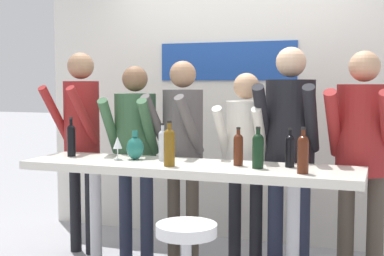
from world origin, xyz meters
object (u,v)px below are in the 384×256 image
at_px(tasting_table, 188,183).
at_px(person_center, 246,148).
at_px(wine_glass_0, 118,143).
at_px(wine_bottle_0, 258,149).
at_px(person_right, 362,142).
at_px(wine_bottle_3, 238,148).
at_px(wine_bottle_4, 169,145).
at_px(decorative_vase, 135,148).
at_px(wine_bottle_6, 290,149).
at_px(wine_bottle_2, 71,139).
at_px(wine_bottle_5, 303,152).
at_px(person_center_left, 182,138).
at_px(person_center_right, 290,135).
at_px(person_left, 135,141).
at_px(wine_bottle_1, 163,144).
at_px(person_far_left, 81,127).

relative_size(tasting_table, person_center, 1.54).
bearing_deg(wine_glass_0, wine_bottle_0, -1.80).
height_order(person_right, wine_bottle_0, person_right).
xyz_separation_m(wine_bottle_3, wine_bottle_4, (-0.44, -0.19, 0.02)).
height_order(person_center, decorative_vase, person_center).
bearing_deg(tasting_table, wine_bottle_4, -119.37).
bearing_deg(wine_bottle_6, wine_bottle_0, -146.62).
height_order(wine_bottle_2, wine_bottle_5, wine_bottle_2).
xyz_separation_m(person_center_left, person_center_right, (0.88, 0.01, 0.05)).
distance_m(wine_glass_0, decorative_vase, 0.14).
relative_size(person_center_left, wine_glass_0, 9.52).
height_order(wine_bottle_6, decorative_vase, wine_bottle_6).
relative_size(person_center, wine_bottle_5, 5.33).
bearing_deg(person_left, person_center, -0.95).
distance_m(tasting_table, wine_bottle_0, 0.59).
distance_m(wine_bottle_4, wine_bottle_6, 0.83).
xyz_separation_m(wine_bottle_3, wine_glass_0, (-0.92, -0.05, 0.00)).
xyz_separation_m(wine_bottle_1, wine_bottle_3, (0.59, -0.03, -0.00)).
distance_m(person_left, wine_bottle_1, 0.59).
relative_size(wine_bottle_5, wine_bottle_6, 1.10).
bearing_deg(person_center_left, person_far_left, -166.27).
height_order(person_center_left, person_center_right, person_center_right).
relative_size(person_center_left, wine_bottle_1, 6.02).
height_order(tasting_table, wine_bottle_4, wine_bottle_4).
height_order(person_left, wine_bottle_4, person_left).
relative_size(wine_bottle_0, wine_bottle_2, 0.91).
xyz_separation_m(tasting_table, person_center_right, (0.63, 0.55, 0.31)).
relative_size(person_left, wine_bottle_0, 5.83).
bearing_deg(wine_bottle_4, wine_bottle_3, 23.36).
bearing_deg(person_left, wine_bottle_2, -134.93).
bearing_deg(person_right, wine_bottle_3, -143.42).
xyz_separation_m(wine_bottle_3, wine_bottle_5, (0.47, -0.19, 0.01)).
xyz_separation_m(person_center, decorative_vase, (-0.73, -0.49, 0.03)).
bearing_deg(person_center_right, wine_bottle_6, -79.83).
height_order(person_center_right, wine_bottle_3, person_center_right).
bearing_deg(decorative_vase, person_left, 115.97).
relative_size(person_right, wine_bottle_0, 6.15).
bearing_deg(person_center, wine_bottle_2, -157.72).
xyz_separation_m(person_left, wine_bottle_6, (1.36, -0.39, 0.03)).
distance_m(person_center, person_right, 0.89).
bearing_deg(wine_bottle_4, wine_bottle_0, 10.55).
bearing_deg(wine_bottle_3, decorative_vase, 178.17).
distance_m(tasting_table, person_far_left, 1.32).
bearing_deg(person_center_right, decorative_vase, -155.84).
relative_size(person_right, wine_bottle_4, 5.48).
relative_size(wine_bottle_2, decorative_vase, 1.41).
bearing_deg(tasting_table, wine_bottle_1, 160.90).
relative_size(wine_bottle_2, wine_bottle_4, 0.98).
bearing_deg(wine_bottle_4, person_far_left, 149.88).
bearing_deg(wine_bottle_5, wine_bottle_0, 161.31).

